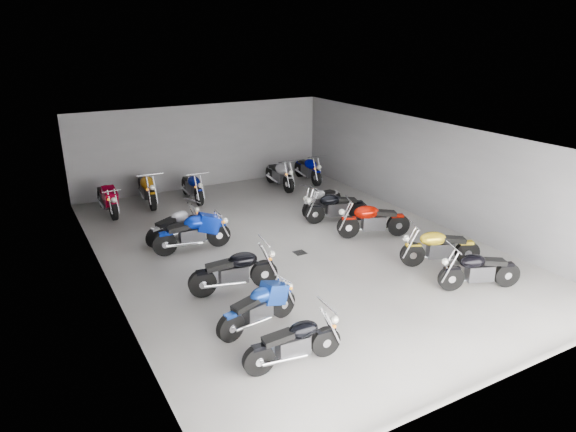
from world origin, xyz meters
name	(u,v)px	position (x,y,z in m)	size (l,w,h in m)	color
ground	(291,247)	(0.00, 0.00, 0.00)	(14.00, 14.00, 0.00)	gray
wall_back	(203,146)	(0.00, 7.00, 1.60)	(10.00, 0.10, 3.20)	slate
wall_left	(103,225)	(-5.00, 0.00, 1.60)	(0.10, 14.00, 3.20)	slate
wall_right	(427,171)	(5.00, 0.00, 1.60)	(0.10, 14.00, 3.20)	slate
ceiling	(291,135)	(0.00, 0.00, 3.22)	(10.00, 14.00, 0.04)	black
drain_grate	(300,253)	(0.00, -0.50, 0.01)	(0.32, 0.32, 0.01)	black
motorcycle_left_a	(294,342)	(-2.65, -4.82, 0.47)	(1.95, 0.42, 0.86)	black
motorcycle_left_b	(259,307)	(-2.67, -3.38, 0.48)	(1.96, 0.60, 0.87)	black
motorcycle_left_c	(235,271)	(-2.45, -1.66, 0.52)	(2.15, 0.52, 0.95)	black
motorcycle_left_e	(193,233)	(-2.52, 1.10, 0.53)	(2.22, 0.47, 0.97)	black
motorcycle_left_f	(175,225)	(-2.72, 2.06, 0.47)	(1.87, 0.83, 0.86)	black
motorcycle_right_a	(479,270)	(2.65, -4.36, 0.49)	(1.94, 0.86, 0.89)	black
motorcycle_right_b	(439,247)	(2.78, -2.94, 0.51)	(2.00, 0.99, 0.93)	black
motorcycle_right_d	(373,220)	(2.49, -0.52, 0.53)	(2.10, 0.96, 0.97)	black
motorcycle_right_e	(336,207)	(2.27, 1.09, 0.51)	(2.07, 0.71, 0.93)	black
motorcycle_right_f	(322,200)	(2.32, 2.02, 0.46)	(1.87, 0.73, 0.85)	black
motorcycle_back_a	(107,199)	(-3.99, 5.46, 0.53)	(0.46, 2.21, 0.97)	black
motorcycle_back_b	(147,189)	(-2.56, 5.83, 0.56)	(0.49, 2.35, 1.03)	black
motorcycle_back_c	(192,186)	(-1.01, 5.49, 0.51)	(0.42, 2.14, 0.94)	black
motorcycle_back_e	(280,174)	(2.50, 5.32, 0.54)	(0.46, 2.26, 0.99)	black
motorcycle_back_f	(308,169)	(3.94, 5.56, 0.52)	(0.47, 2.19, 0.96)	black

